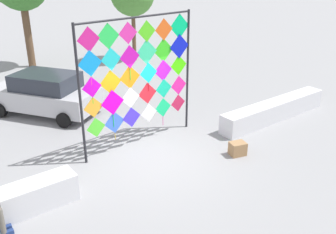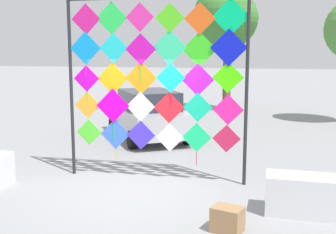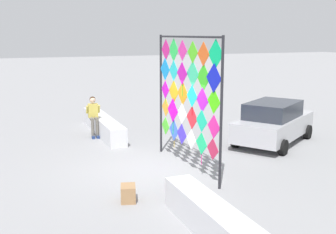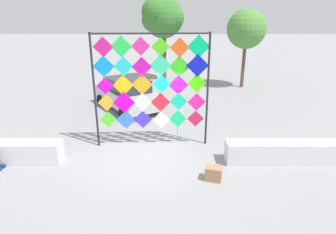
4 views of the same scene
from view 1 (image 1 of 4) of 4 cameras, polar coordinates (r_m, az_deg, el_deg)
The scene contains 5 objects.
ground at distance 10.60m, azimuth -2.01°, elevation -6.21°, with size 120.00×120.00×0.00m, color gray.
plaza_ledge_right at distance 13.41m, azimuth 15.80°, elevation 0.98°, with size 4.69×0.60×0.65m, color silver.
kite_display_rack at distance 10.62m, azimuth -4.39°, elevation 6.86°, with size 3.76×0.23×3.77m.
parked_car at distance 13.94m, azimuth -18.13°, elevation 3.43°, with size 3.48×4.09×1.48m.
cardboard_box_large at distance 10.85m, azimuth 10.50°, elevation -4.74°, with size 0.44×0.34×0.38m, color #9E754C.
Camera 1 is at (-5.26, -7.58, 5.22)m, focal length 40.23 mm.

